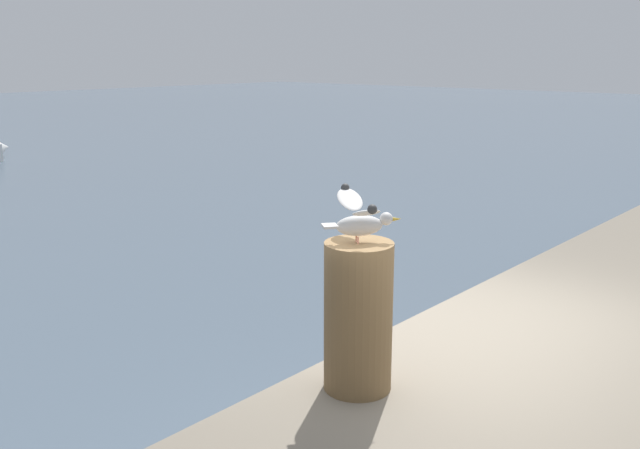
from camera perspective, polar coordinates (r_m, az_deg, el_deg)
The scene contains 2 objects.
mooring_post at distance 3.48m, azimuth 3.13°, elevation -7.53°, with size 0.34×0.34×0.76m, color brown.
seagull at distance 3.33m, azimuth 3.31°, elevation 0.54°, with size 0.42×0.50×0.24m.
Camera 1 is at (-3.54, -2.32, 3.33)m, focal length 39.20 mm.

